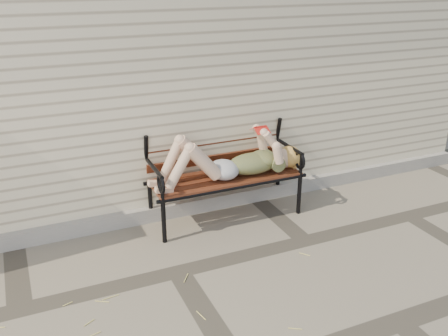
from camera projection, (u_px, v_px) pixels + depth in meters
name	position (u px, v px, depth m)	size (l,w,h in m)	color
ground	(179.00, 272.00, 4.20)	(80.00, 80.00, 0.00)	#7B705E
house_wall	(95.00, 43.00, 6.17)	(8.00, 4.00, 3.00)	beige
foundation_strip	(147.00, 215.00, 4.99)	(8.00, 0.10, 0.15)	#ADA69D
garden_bench	(222.00, 160.00, 4.97)	(1.64, 0.65, 1.06)	black
reading_woman	(229.00, 160.00, 4.85)	(1.55, 0.35, 0.49)	#092C42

